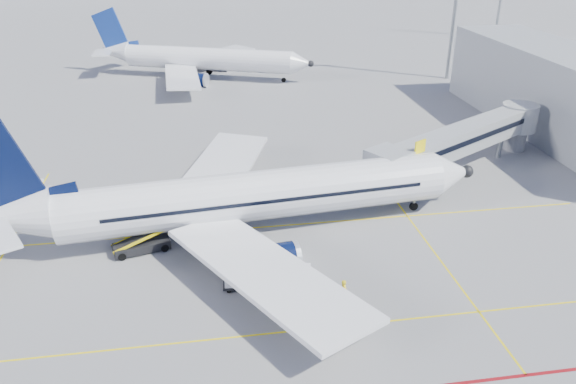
% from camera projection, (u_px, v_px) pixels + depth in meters
% --- Properties ---
extents(ground, '(420.00, 420.00, 0.00)m').
position_uv_depth(ground, '(263.00, 280.00, 41.30)').
color(ground, gray).
rests_on(ground, ground).
extents(apron_markings, '(90.00, 35.12, 0.01)m').
position_uv_depth(apron_markings, '(261.00, 314.00, 37.73)').
color(apron_markings, yellow).
rests_on(apron_markings, ground).
extents(jet_bridge, '(23.55, 15.78, 6.30)m').
position_uv_depth(jet_bridge, '(469.00, 138.00, 58.09)').
color(jet_bridge, '#9C9FA4').
rests_on(jet_bridge, ground).
extents(terminal_block, '(10.00, 42.00, 10.00)m').
position_uv_depth(terminal_block, '(564.00, 95.00, 67.97)').
color(terminal_block, '#9C9FA4').
rests_on(terminal_block, ground).
extents(main_aircraft, '(42.98, 37.39, 12.57)m').
position_uv_depth(main_aircraft, '(237.00, 199.00, 46.32)').
color(main_aircraft, white).
rests_on(main_aircraft, ground).
extents(second_aircraft, '(37.01, 31.37, 11.25)m').
position_uv_depth(second_aircraft, '(199.00, 59.00, 94.64)').
color(second_aircraft, white).
rests_on(second_aircraft, ground).
extents(baggage_tug, '(2.07, 1.51, 1.31)m').
position_uv_depth(baggage_tug, '(296.00, 269.00, 41.57)').
color(baggage_tug, white).
rests_on(baggage_tug, ground).
extents(cargo_dolly, '(3.69, 1.85, 1.97)m').
position_uv_depth(cargo_dolly, '(248.00, 274.00, 40.16)').
color(cargo_dolly, black).
rests_on(cargo_dolly, ground).
extents(belt_loader, '(6.38, 2.88, 2.56)m').
position_uv_depth(belt_loader, '(144.00, 244.00, 44.75)').
color(belt_loader, black).
rests_on(belt_loader, ground).
extents(ramp_worker, '(0.47, 0.69, 1.85)m').
position_uv_depth(ramp_worker, '(344.00, 292.00, 38.46)').
color(ramp_worker, yellow).
rests_on(ramp_worker, ground).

